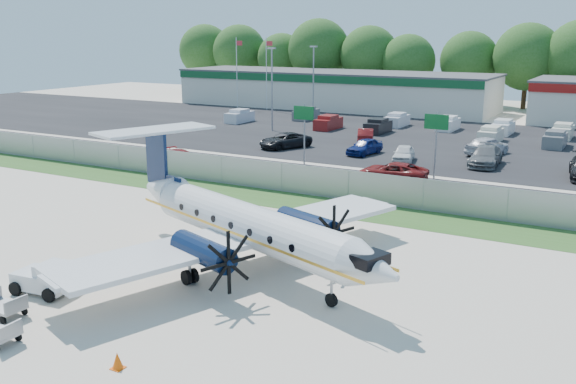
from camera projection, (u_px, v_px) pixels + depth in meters
The scene contains 28 objects.
ground at pixel (225, 267), 29.99m from camera, with size 170.00×170.00×0.00m, color beige.
grass_verge at pixel (335, 207), 40.14m from camera, with size 170.00×4.00×0.02m, color #2D561E.
access_road at pixel (376, 185), 46.06m from camera, with size 170.00×8.00×0.02m, color black.
parking_lot at pixel (455, 142), 63.83m from camera, with size 170.00×32.00×0.02m, color black.
perimeter_fence at pixel (348, 185), 41.59m from camera, with size 120.00×0.06×1.99m.
building_west at pixel (333, 89), 93.20m from camera, with size 46.40×12.40×5.24m.
sign_left at pixel (304, 121), 52.30m from camera, with size 1.80×0.26×5.00m.
sign_mid at pixel (436, 131), 47.07m from camera, with size 1.80×0.26×5.00m.
flagpole_west at pixel (237, 68), 92.23m from camera, with size 1.06×0.12×10.00m.
flagpole_east at pixel (267, 69), 89.85m from camera, with size 1.06×0.12×10.00m.
light_pole_nw at pixel (272, 83), 70.38m from camera, with size 0.90×0.35×9.09m.
light_pole_sw at pixel (313, 78), 78.84m from camera, with size 0.90×0.35×9.09m.
tree_line at pixel (518, 108), 92.60m from camera, with size 112.00×6.00×14.00m, color #214C16, non-canonical shape.
aircraft at pixel (244, 223), 29.24m from camera, with size 18.37×17.89×5.65m.
pushback_tug at pixel (47, 278), 26.88m from camera, with size 2.62×2.02×1.33m.
baggage_cart_near at pixel (3, 306), 24.68m from camera, with size 1.74×1.10×0.90m.
cone_nose at pixel (345, 256), 30.70m from camera, with size 0.34×0.34×0.48m.
cone_port_wing at pixel (117, 361), 20.83m from camera, with size 0.40×0.40×0.57m.
cone_starboard_wing at pixel (274, 234), 34.13m from camera, with size 0.35×0.35×0.49m.
road_car_west at pixel (181, 168), 51.80m from camera, with size 2.02×4.97×1.44m, color maroon.
road_car_mid at pixel (392, 182), 47.08m from camera, with size 2.38×5.17×1.44m, color maroon.
parked_car_a at pixel (285, 148), 60.83m from camera, with size 2.39×5.18×1.44m, color black.
parked_car_b at pixel (364, 155), 57.59m from camera, with size 1.71×4.24×1.45m, color navy.
parked_car_c at pixel (403, 162), 54.43m from camera, with size 1.64×4.08×1.39m, color silver.
parked_car_d at pixel (485, 166), 52.73m from camera, with size 2.23×5.48×1.59m, color #595B5E.
parked_car_f at pixel (366, 142), 64.04m from camera, with size 1.49×4.27×1.41m, color maroon.
parked_car_g at pixel (486, 155), 57.39m from camera, with size 1.99×4.94×1.68m, color silver.
far_parking_rows at pixel (468, 136), 68.06m from camera, with size 56.00×10.00×1.60m, color gray, non-canonical shape.
Camera 1 is at (16.40, -23.20, 10.63)m, focal length 40.00 mm.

